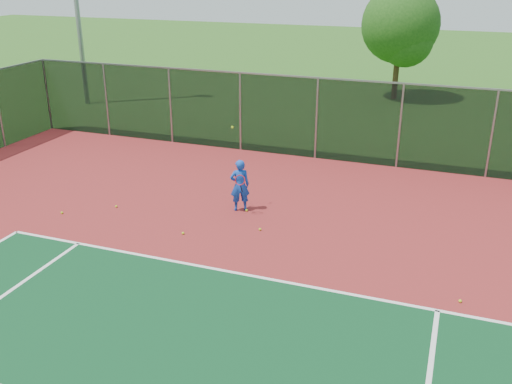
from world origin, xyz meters
TOP-DOWN VIEW (x-y plane):
  - ground at (0.00, 0.00)m, footprint 120.00×120.00m
  - court_apron at (0.00, 2.00)m, footprint 30.00×20.00m
  - fence_back at (0.00, 12.00)m, footprint 30.00×0.06m
  - tennis_player at (-3.85, 6.50)m, footprint 0.68×0.72m
  - practice_ball_0 at (-3.63, 6.45)m, footprint 0.07×0.07m
  - practice_ball_1 at (-8.63, 4.44)m, footprint 0.07×0.07m
  - practice_ball_3 at (2.44, 3.51)m, footprint 0.07×0.07m
  - practice_ball_5 at (-7.40, 5.38)m, footprint 0.07×0.07m
  - practice_ball_6 at (-4.69, 4.44)m, footprint 0.07×0.07m
  - practice_ball_7 at (-2.82, 5.38)m, footprint 0.07×0.07m
  - tree_back_left at (-1.47, 23.28)m, footprint 4.02×4.02m

SIDE VIEW (x-z plane):
  - ground at x=0.00m, z-range 0.00..0.00m
  - court_apron at x=0.00m, z-range 0.00..0.02m
  - practice_ball_0 at x=-3.63m, z-range 0.02..0.09m
  - practice_ball_1 at x=-8.63m, z-range 0.02..0.09m
  - practice_ball_3 at x=2.44m, z-range 0.02..0.09m
  - practice_ball_5 at x=-7.40m, z-range 0.02..0.09m
  - practice_ball_6 at x=-4.69m, z-range 0.02..0.09m
  - practice_ball_7 at x=-2.82m, z-range 0.02..0.09m
  - tennis_player at x=-3.85m, z-range -0.45..2.06m
  - fence_back at x=0.00m, z-range 0.05..3.08m
  - tree_back_left at x=-1.47m, z-range 0.75..6.66m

